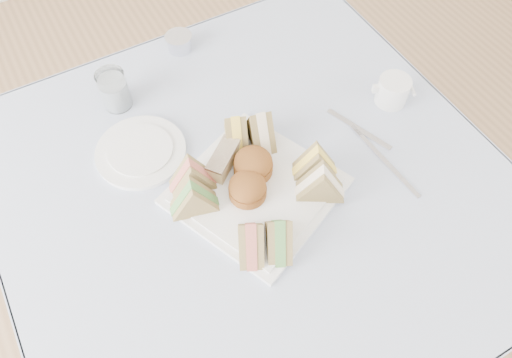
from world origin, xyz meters
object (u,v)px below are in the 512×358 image
table (254,259)px  creamer_jug (393,91)px  serving_plate (256,191)px  water_glass (114,90)px

table → creamer_jug: creamer_jug is taller
creamer_jug → serving_plate: bearing=-148.6°
table → creamer_jug: bearing=6.7°
serving_plate → creamer_jug: size_ratio=3.98×
water_glass → serving_plate: bearing=-66.5°
serving_plate → creamer_jug: creamer_jug is taller
serving_plate → creamer_jug: 0.40m
table → creamer_jug: 0.57m
water_glass → creamer_jug: 0.63m
table → serving_plate: (-0.00, -0.02, 0.38)m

